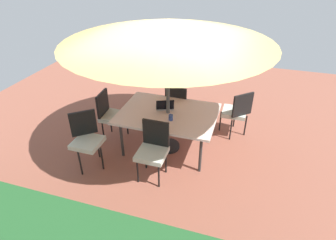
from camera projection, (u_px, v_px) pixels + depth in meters
ground_plane at (168, 148)px, 5.49m from camera, size 10.00×10.00×0.02m
dining_table at (168, 115)px, 5.11m from camera, size 1.73×1.27×0.77m
patio_umbrella at (168, 31)px, 4.34m from camera, size 3.36×3.36×2.39m
chair_east at (111, 113)px, 5.49m from camera, size 0.47×0.46×0.98m
chair_north at (153, 148)px, 4.55m from camera, size 0.46×0.46×0.98m
chair_southwest at (237, 111)px, 5.58m from camera, size 0.59×0.59×0.98m
chair_northeast at (86, 138)px, 4.80m from camera, size 0.58×0.58×0.98m
chair_south at (178, 104)px, 5.83m from camera, size 0.46×0.47×0.98m
laptop at (165, 106)px, 5.19m from camera, size 0.39×0.35×0.21m
cup at (171, 117)px, 4.84m from camera, size 0.07×0.07×0.10m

